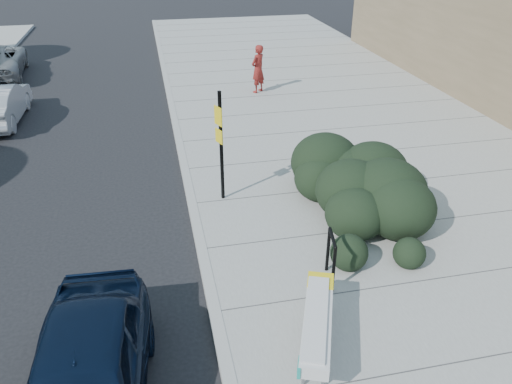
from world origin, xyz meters
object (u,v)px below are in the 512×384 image
at_px(bench, 317,321).
at_px(pedestrian, 258,69).
at_px(sedan_navy, 85,383).
at_px(bike_rack, 331,254).
at_px(sign_post, 220,141).

height_order(bench, pedestrian, pedestrian).
xyz_separation_m(bench, sedan_navy, (-3.58, -0.54, 0.06)).
xyz_separation_m(bike_rack, sedan_navy, (-4.38, -2.11, -0.03)).
bearing_deg(bike_rack, sedan_navy, -143.83).
relative_size(bike_rack, sedan_navy, 0.24).
bearing_deg(bench, bike_rack, 84.57).
bearing_deg(sign_post, bike_rack, -89.98).
bearing_deg(bike_rack, pedestrian, 94.59).
height_order(bench, sedan_navy, sedan_navy).
height_order(bike_rack, sign_post, sign_post).
distance_m(bench, sign_post, 5.42).
xyz_separation_m(bike_rack, pedestrian, (1.25, 12.13, 0.33)).
height_order(bike_rack, sedan_navy, sedan_navy).
relative_size(bike_rack, pedestrian, 0.54).
relative_size(bike_rack, sign_post, 0.37).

